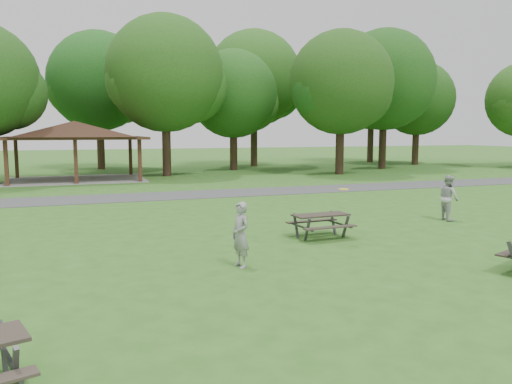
# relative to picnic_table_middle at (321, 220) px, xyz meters

# --- Properties ---
(ground) EXTENTS (160.00, 160.00, 0.00)m
(ground) POSITION_rel_picnic_table_middle_xyz_m (-2.65, -2.98, -0.53)
(ground) COLOR #2C5F1B
(ground) RESTS_ON ground
(asphalt_path) EXTENTS (120.00, 3.20, 0.02)m
(asphalt_path) POSITION_rel_picnic_table_middle_xyz_m (-2.65, 11.02, -0.52)
(asphalt_path) COLOR #404042
(asphalt_path) RESTS_ON ground
(pavilion) EXTENTS (8.60, 7.01, 3.76)m
(pavilion) POSITION_rel_picnic_table_middle_xyz_m (-6.65, 21.02, 2.53)
(pavilion) COLOR #3B2315
(pavilion) RESTS_ON ground
(tree_row_e) EXTENTS (8.40, 8.00, 11.02)m
(tree_row_e) POSITION_rel_picnic_table_middle_xyz_m (-0.55, 22.05, 6.25)
(tree_row_e) COLOR #311E15
(tree_row_e) RESTS_ON ground
(tree_row_f) EXTENTS (7.35, 7.00, 9.55)m
(tree_row_f) POSITION_rel_picnic_table_middle_xyz_m (5.44, 25.55, 5.31)
(tree_row_f) COLOR #301E15
(tree_row_f) RESTS_ON ground
(tree_row_g) EXTENTS (7.77, 7.40, 10.25)m
(tree_row_g) POSITION_rel_picnic_table_middle_xyz_m (11.44, 19.05, 5.80)
(tree_row_g) COLOR black
(tree_row_g) RESTS_ON ground
(tree_row_h) EXTENTS (8.61, 8.20, 11.37)m
(tree_row_h) POSITION_rel_picnic_table_middle_xyz_m (17.45, 22.55, 6.50)
(tree_row_h) COLOR black
(tree_row_h) RESTS_ON ground
(tree_row_i) EXTENTS (7.14, 6.80, 9.52)m
(tree_row_i) POSITION_rel_picnic_table_middle_xyz_m (23.43, 26.05, 5.38)
(tree_row_i) COLOR #302015
(tree_row_i) RESTS_ON ground
(tree_deep_b) EXTENTS (8.40, 8.00, 11.13)m
(tree_deep_b) POSITION_rel_picnic_table_middle_xyz_m (-4.55, 30.05, 6.36)
(tree_deep_b) COLOR #331E16
(tree_deep_b) RESTS_ON ground
(tree_deep_c) EXTENTS (8.82, 8.40, 11.90)m
(tree_deep_c) POSITION_rel_picnic_table_middle_xyz_m (8.45, 29.05, 6.92)
(tree_deep_c) COLOR #332216
(tree_deep_c) RESTS_ON ground
(tree_deep_d) EXTENTS (8.40, 8.00, 11.27)m
(tree_deep_d) POSITION_rel_picnic_table_middle_xyz_m (21.45, 30.55, 6.50)
(tree_deep_d) COLOR #312115
(tree_deep_d) RESTS_ON ground
(picnic_table_middle) EXTENTS (1.72, 1.41, 0.72)m
(picnic_table_middle) POSITION_rel_picnic_table_middle_xyz_m (0.00, 0.00, 0.00)
(picnic_table_middle) COLOR #2A231E
(picnic_table_middle) RESTS_ON ground
(frisbee_in_flight) EXTENTS (0.34, 0.34, 0.02)m
(frisbee_in_flight) POSITION_rel_picnic_table_middle_xyz_m (0.19, -0.97, 1.00)
(frisbee_in_flight) COLOR yellow
(frisbee_in_flight) RESTS_ON ground
(frisbee_thrower) EXTENTS (0.47, 0.62, 1.51)m
(frisbee_thrower) POSITION_rel_picnic_table_middle_xyz_m (-3.22, -2.25, 0.23)
(frisbee_thrower) COLOR gray
(frisbee_thrower) RESTS_ON ground
(frisbee_catcher) EXTENTS (0.73, 0.87, 1.59)m
(frisbee_catcher) POSITION_rel_picnic_table_middle_xyz_m (5.54, 1.05, 0.27)
(frisbee_catcher) COLOR #ABABAE
(frisbee_catcher) RESTS_ON ground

